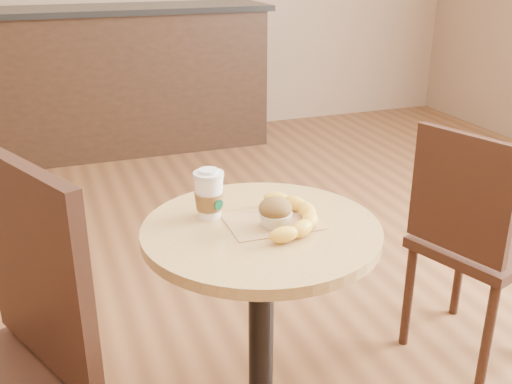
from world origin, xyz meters
The scene contains 7 objects.
cafe_table centered at (-0.03, 0.03, 0.50)m, with size 0.62×0.62×0.75m.
chair_right centered at (0.83, 0.21, 0.48)m, with size 0.49×0.49×0.88m.
service_counter centered at (0.00, 3.18, 0.52)m, with size 2.30×0.65×1.04m.
kraft_bag centered at (0.01, 0.04, 0.75)m, with size 0.24×0.18×0.00m, color #AB8353.
coffee_cup centered at (-0.14, 0.13, 0.81)m, with size 0.08×0.08×0.13m.
muffin centered at (0.00, 0.01, 0.79)m, with size 0.09×0.09×0.08m.
banana centered at (0.05, 0.02, 0.77)m, with size 0.19×0.29×0.04m, color yellow, non-canonical shape.
Camera 1 is at (-0.52, -1.28, 1.41)m, focal length 42.00 mm.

